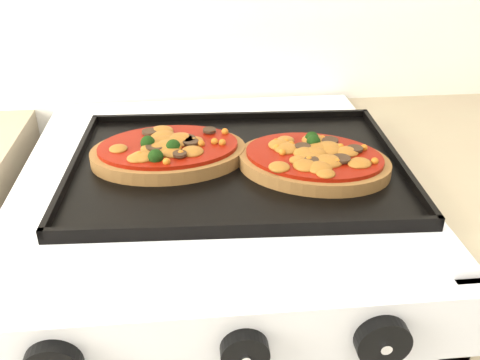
{
  "coord_description": "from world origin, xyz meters",
  "views": [
    {
      "loc": [
        0.01,
        0.96,
        1.29
      ],
      "look_at": [
        0.08,
        1.63,
        0.92
      ],
      "focal_mm": 40.0,
      "sensor_mm": 36.0,
      "label": 1
    }
  ],
  "objects": [
    {
      "name": "pizza_right",
      "position": [
        0.19,
        1.65,
        0.94
      ],
      "size": [
        0.27,
        0.24,
        0.03
      ],
      "primitive_type": null,
      "rotation": [
        0.0,
        0.0,
        -0.39
      ],
      "color": "brown",
      "rests_on": "baking_tray"
    },
    {
      "name": "pizza_left",
      "position": [
        -0.03,
        1.71,
        0.94
      ],
      "size": [
        0.25,
        0.18,
        0.03
      ],
      "primitive_type": null,
      "rotation": [
        0.0,
        0.0,
        0.05
      ],
      "color": "brown",
      "rests_on": "baking_tray"
    },
    {
      "name": "control_panel",
      "position": [
        0.04,
        1.39,
        0.85
      ],
      "size": [
        0.6,
        0.02,
        0.09
      ],
      "primitive_type": "cube",
      "color": "silver",
      "rests_on": "stove"
    },
    {
      "name": "baking_tray",
      "position": [
        0.08,
        1.68,
        0.92
      ],
      "size": [
        0.52,
        0.39,
        0.02
      ],
      "primitive_type": "cube",
      "rotation": [
        0.0,
        0.0,
        -0.04
      ],
      "color": "black",
      "rests_on": "stove"
    },
    {
      "name": "knob_right",
      "position": [
        0.21,
        1.37,
        0.85
      ],
      "size": [
        0.06,
        0.02,
        0.06
      ],
      "primitive_type": "cylinder",
      "rotation": [
        1.57,
        0.0,
        0.0
      ],
      "color": "black",
      "rests_on": "control_panel"
    },
    {
      "name": "knob_center",
      "position": [
        0.05,
        1.37,
        0.85
      ],
      "size": [
        0.05,
        0.02,
        0.05
      ],
      "primitive_type": "cylinder",
      "rotation": [
        1.57,
        0.0,
        0.0
      ],
      "color": "black",
      "rests_on": "control_panel"
    }
  ]
}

